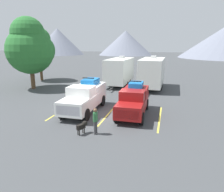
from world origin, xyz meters
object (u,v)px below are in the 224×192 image
Objects in this scene: camper_trailer_b at (152,72)px; dog at (83,125)px; pickup_truck_b at (134,100)px; pickup_truck_a at (85,96)px; person_a at (95,119)px; camper_trailer_a at (120,70)px.

dog is (-2.97, -14.36, -1.54)m from camper_trailer_b.
pickup_truck_b is 5.06m from dog.
pickup_truck_b is (3.98, 0.15, -0.07)m from pickup_truck_a.
camper_trailer_b is at bearing 81.25° from person_a.
person_a is (-1.62, -4.27, -0.20)m from pickup_truck_b.
camper_trailer_b is at bearing -11.37° from camper_trailer_a.
pickup_truck_b is at bearing 69.20° from person_a.
camper_trailer_a is at bearing 88.15° from pickup_truck_a.
camper_trailer_b is (4.20, -0.84, 0.07)m from camper_trailer_a.
camper_trailer_b is at bearing 86.74° from pickup_truck_b.
camper_trailer_a is 0.99× the size of camper_trailer_b.
pickup_truck_a is 1.12× the size of pickup_truck_b.
dog is at bearing -69.66° from pickup_truck_a.
pickup_truck_a is at bearing -114.25° from camper_trailer_b.
camper_trailer_a is 15.32m from dog.
pickup_truck_a is 0.76× the size of camper_trailer_b.
pickup_truck_a reaches higher than dog.
pickup_truck_b is 4.57m from person_a.
pickup_truck_a is at bearing 110.34° from dog.
person_a is 2.00× the size of dog.
pickup_truck_a is 7.16× the size of dog.
pickup_truck_a reaches higher than person_a.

